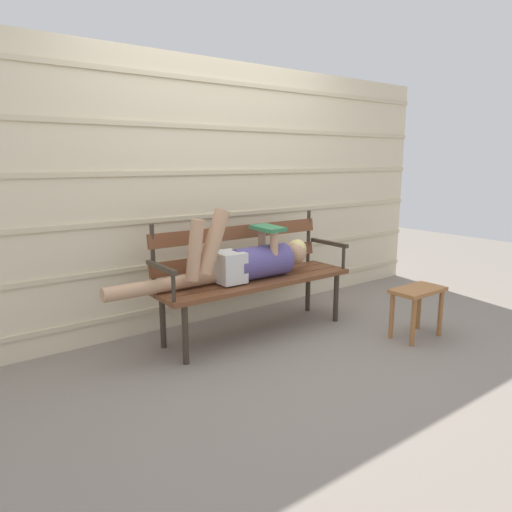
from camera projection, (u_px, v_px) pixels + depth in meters
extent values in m
plane|color=gray|center=(266.00, 338.00, 3.61)|extent=(12.00, 12.00, 0.00)
cube|color=beige|center=(217.00, 194.00, 3.94)|extent=(5.01, 0.06, 2.18)
cube|color=beige|center=(221.00, 296.00, 4.09)|extent=(5.01, 0.02, 0.04)
cube|color=beige|center=(220.00, 256.00, 4.02)|extent=(5.01, 0.02, 0.04)
cube|color=beige|center=(220.00, 215.00, 3.95)|extent=(5.01, 0.02, 0.04)
cube|color=beige|center=(219.00, 172.00, 3.87)|extent=(5.01, 0.02, 0.04)
cube|color=beige|center=(218.00, 128.00, 3.80)|extent=(5.01, 0.02, 0.04)
cube|color=beige|center=(217.00, 81.00, 3.73)|extent=(5.01, 0.02, 0.04)
cube|color=brown|center=(268.00, 285.00, 3.51)|extent=(1.65, 0.14, 0.04)
cube|color=brown|center=(256.00, 281.00, 3.63)|extent=(1.65, 0.14, 0.04)
cube|color=brown|center=(245.00, 277.00, 3.75)|extent=(1.65, 0.14, 0.04)
cube|color=brown|center=(240.00, 258.00, 3.77)|extent=(1.58, 0.05, 0.11)
cube|color=brown|center=(240.00, 232.00, 3.73)|extent=(1.58, 0.05, 0.11)
cylinder|color=#382D23|center=(153.00, 256.00, 3.31)|extent=(0.03, 0.03, 0.47)
cylinder|color=#382D23|center=(308.00, 236.00, 4.19)|extent=(0.03, 0.03, 0.47)
cylinder|color=#382D23|center=(185.00, 335.00, 3.11)|extent=(0.04, 0.04, 0.42)
cylinder|color=#382D23|center=(336.00, 298.00, 3.96)|extent=(0.04, 0.04, 0.42)
cylinder|color=#382D23|center=(163.00, 320.00, 3.39)|extent=(0.04, 0.04, 0.42)
cylinder|color=#382D23|center=(308.00, 289.00, 4.24)|extent=(0.04, 0.04, 0.42)
cube|color=#382D23|center=(161.00, 267.00, 3.12)|extent=(0.04, 0.43, 0.03)
cylinder|color=#382D23|center=(173.00, 287.00, 3.00)|extent=(0.03, 0.03, 0.20)
cube|color=#382D23|center=(329.00, 243.00, 4.05)|extent=(0.04, 0.43, 0.03)
cylinder|color=#382D23|center=(344.00, 257.00, 3.93)|extent=(0.03, 0.03, 0.20)
cylinder|color=#514784|center=(260.00, 262.00, 3.62)|extent=(0.48, 0.25, 0.25)
cube|color=silver|center=(228.00, 267.00, 3.45)|extent=(0.20, 0.24, 0.23)
sphere|color=tan|center=(295.00, 253.00, 3.83)|extent=(0.19, 0.19, 0.19)
sphere|color=#E0C67A|center=(297.00, 249.00, 3.83)|extent=(0.16, 0.16, 0.16)
cylinder|color=tan|center=(213.00, 242.00, 3.26)|extent=(0.27, 0.11, 0.48)
cylinder|color=tan|center=(195.00, 250.00, 3.18)|extent=(0.15, 0.09, 0.44)
cylinder|color=tan|center=(163.00, 285.00, 3.22)|extent=(0.85, 0.10, 0.10)
cylinder|color=tan|center=(274.00, 247.00, 3.58)|extent=(0.06, 0.06, 0.25)
cylinder|color=tan|center=(262.00, 244.00, 3.70)|extent=(0.06, 0.06, 0.25)
cube|color=#337A4C|center=(268.00, 228.00, 3.61)|extent=(0.20, 0.27, 0.04)
cube|color=#9E6638|center=(418.00, 290.00, 3.56)|extent=(0.44, 0.24, 0.03)
cylinder|color=#9E6638|center=(413.00, 323.00, 3.42)|extent=(0.04, 0.04, 0.37)
cylinder|color=#9E6638|center=(440.00, 313.00, 3.63)|extent=(0.04, 0.04, 0.37)
cylinder|color=#9E6638|center=(392.00, 316.00, 3.58)|extent=(0.04, 0.04, 0.37)
cylinder|color=#9E6638|center=(419.00, 307.00, 3.78)|extent=(0.04, 0.04, 0.37)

